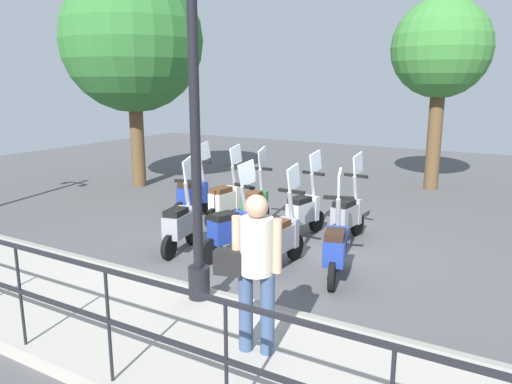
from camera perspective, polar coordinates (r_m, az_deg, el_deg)
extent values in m
plane|color=#4C4C4F|center=(8.38, 2.26, -6.66)|extent=(28.00, 28.00, 0.00)
cube|color=#A39E93|center=(5.96, -13.05, -14.60)|extent=(2.20, 20.00, 0.15)
cube|color=gray|center=(6.67, -6.73, -11.27)|extent=(0.10, 20.00, 0.15)
cube|color=black|center=(4.91, -21.80, -6.92)|extent=(0.04, 16.00, 0.04)
cube|color=black|center=(5.08, -21.36, -11.95)|extent=(0.04, 16.00, 0.04)
cylinder|color=black|center=(3.96, -3.42, -19.34)|extent=(0.03, 0.03, 1.05)
cylinder|color=black|center=(4.67, -16.46, -14.54)|extent=(0.03, 0.03, 1.05)
cylinder|color=black|center=(5.57, -25.31, -10.71)|extent=(0.03, 0.03, 1.05)
cylinder|color=black|center=(6.25, -6.52, -10.21)|extent=(0.26, 0.26, 0.40)
cylinder|color=black|center=(5.78, -7.03, 8.99)|extent=(0.12, 0.12, 4.52)
cylinder|color=#384C70|center=(4.96, 1.32, -13.78)|extent=(0.14, 0.14, 0.82)
cylinder|color=#384C70|center=(5.02, -1.17, -13.45)|extent=(0.14, 0.14, 0.82)
cylinder|color=beige|center=(4.73, 0.07, -6.15)|extent=(0.39, 0.39, 0.55)
sphere|color=tan|center=(4.62, 0.07, -1.63)|extent=(0.22, 0.22, 0.22)
cylinder|color=tan|center=(4.67, 2.43, -6.20)|extent=(0.09, 0.09, 0.52)
cylinder|color=tan|center=(4.78, -2.24, -5.76)|extent=(0.09, 0.09, 0.52)
cube|color=black|center=(4.82, -3.10, -8.01)|extent=(0.20, 0.31, 0.24)
cylinder|color=brown|center=(13.58, -13.40, 5.68)|extent=(0.36, 0.36, 2.40)
sphere|color=#2D6B2D|center=(13.53, -13.97, 16.45)|extent=(3.59, 3.59, 3.59)
cylinder|color=brown|center=(13.63, 19.70, 5.79)|extent=(0.36, 0.36, 2.63)
sphere|color=#387A33|center=(13.57, 20.42, 15.17)|extent=(2.44, 2.44, 2.44)
cylinder|color=black|center=(7.62, 9.29, -7.24)|extent=(0.41, 0.19, 0.40)
cylinder|color=black|center=(6.84, 8.65, -9.55)|extent=(0.41, 0.19, 0.40)
cube|color=navy|center=(7.06, 9.00, -6.45)|extent=(0.65, 0.44, 0.36)
cube|color=navy|center=(7.32, 9.22, -5.57)|extent=(0.20, 0.32, 0.44)
cube|color=black|center=(6.92, 9.01, -4.83)|extent=(0.46, 0.36, 0.10)
cylinder|color=gray|center=(7.28, 9.37, -2.77)|extent=(0.20, 0.12, 0.55)
cube|color=black|center=(7.21, 9.44, -0.67)|extent=(0.18, 0.44, 0.05)
cube|color=silver|center=(7.23, 9.54, 0.98)|extent=(0.38, 0.14, 0.42)
cylinder|color=black|center=(7.94, 4.51, -6.28)|extent=(0.40, 0.10, 0.40)
cylinder|color=black|center=(7.26, 1.25, -8.07)|extent=(0.40, 0.10, 0.40)
cube|color=gray|center=(7.44, 2.64, -5.29)|extent=(0.62, 0.31, 0.36)
cube|color=gray|center=(7.67, 3.77, -4.59)|extent=(0.14, 0.31, 0.44)
cube|color=#4C2D19|center=(7.31, 2.37, -3.72)|extent=(0.41, 0.28, 0.10)
cylinder|color=gray|center=(7.62, 4.04, -1.93)|extent=(0.19, 0.08, 0.55)
cube|color=black|center=(7.56, 4.07, 0.09)|extent=(0.09, 0.44, 0.05)
cube|color=silver|center=(7.57, 4.32, 1.65)|extent=(0.39, 0.05, 0.42)
cylinder|color=black|center=(8.24, -0.51, -5.52)|extent=(0.41, 0.20, 0.40)
cylinder|color=black|center=(7.75, -5.17, -6.77)|extent=(0.41, 0.20, 0.40)
cube|color=navy|center=(7.85, -3.27, -4.33)|extent=(0.66, 0.45, 0.36)
cube|color=navy|center=(8.02, -1.65, -3.79)|extent=(0.21, 0.32, 0.44)
cube|color=black|center=(7.75, -3.70, -2.80)|extent=(0.46, 0.37, 0.10)
cylinder|color=gray|center=(7.96, -1.33, -1.26)|extent=(0.20, 0.12, 0.55)
cube|color=black|center=(7.90, -1.34, 0.67)|extent=(0.19, 0.44, 0.05)
cube|color=silver|center=(7.90, -1.02, 2.15)|extent=(0.38, 0.15, 0.42)
cylinder|color=black|center=(8.70, -7.26, -4.63)|extent=(0.41, 0.16, 0.40)
cylinder|color=black|center=(8.01, -9.91, -6.26)|extent=(0.41, 0.16, 0.40)
cube|color=gray|center=(8.20, -8.87, -3.72)|extent=(0.64, 0.39, 0.36)
cube|color=gray|center=(8.44, -7.95, -3.07)|extent=(0.18, 0.32, 0.44)
cube|color=black|center=(8.08, -9.15, -2.29)|extent=(0.44, 0.33, 0.10)
cylinder|color=gray|center=(8.40, -7.84, -0.64)|extent=(0.19, 0.10, 0.55)
cube|color=black|center=(8.35, -7.90, 1.20)|extent=(0.15, 0.44, 0.05)
cube|color=silver|center=(8.36, -7.75, 2.62)|extent=(0.39, 0.11, 0.42)
cylinder|color=black|center=(9.30, 11.50, -3.66)|extent=(0.41, 0.12, 0.40)
cylinder|color=black|center=(8.58, 9.12, -4.94)|extent=(0.41, 0.12, 0.40)
cube|color=gray|center=(8.79, 10.19, -2.66)|extent=(0.63, 0.34, 0.36)
cube|color=gray|center=(9.03, 11.02, -2.14)|extent=(0.15, 0.31, 0.44)
cube|color=black|center=(8.67, 10.04, -1.29)|extent=(0.42, 0.30, 0.10)
cylinder|color=gray|center=(9.01, 11.28, 0.13)|extent=(0.19, 0.09, 0.55)
cube|color=black|center=(8.95, 11.35, 1.85)|extent=(0.11, 0.44, 0.05)
cube|color=silver|center=(8.97, 11.57, 3.16)|extent=(0.39, 0.07, 0.42)
cylinder|color=black|center=(9.40, 6.95, -3.32)|extent=(0.41, 0.14, 0.40)
cylinder|color=black|center=(8.74, 3.98, -4.48)|extent=(0.41, 0.14, 0.40)
cube|color=#B7BCC6|center=(8.92, 5.25, -2.28)|extent=(0.64, 0.37, 0.36)
cube|color=#B7BCC6|center=(9.15, 6.28, -1.79)|extent=(0.17, 0.32, 0.44)
cube|color=black|center=(8.81, 5.02, -0.92)|extent=(0.44, 0.32, 0.10)
cylinder|color=gray|center=(9.12, 6.55, 0.44)|extent=(0.19, 0.10, 0.55)
cube|color=black|center=(9.06, 6.59, 2.14)|extent=(0.13, 0.44, 0.05)
cube|color=silver|center=(9.08, 6.83, 3.43)|extent=(0.39, 0.09, 0.42)
cylinder|color=black|center=(9.80, 0.91, -2.55)|extent=(0.41, 0.13, 0.40)
cylinder|color=black|center=(9.07, -1.07, -3.81)|extent=(0.41, 0.13, 0.40)
cube|color=#2D6B38|center=(9.28, -0.25, -1.63)|extent=(0.63, 0.36, 0.36)
cube|color=#2D6B38|center=(9.54, 0.44, -1.11)|extent=(0.16, 0.31, 0.44)
cube|color=#4C2D19|center=(9.17, -0.42, -0.33)|extent=(0.43, 0.31, 0.10)
cylinder|color=gray|center=(9.52, 0.58, 1.04)|extent=(0.19, 0.09, 0.55)
cube|color=black|center=(9.46, 0.58, 2.67)|extent=(0.12, 0.44, 0.05)
cube|color=silver|center=(9.49, 0.73, 3.92)|extent=(0.39, 0.08, 0.42)
cylinder|color=black|center=(10.15, -1.96, -2.02)|extent=(0.40, 0.11, 0.40)
cylinder|color=black|center=(9.52, -4.95, -3.05)|extent=(0.40, 0.11, 0.40)
cube|color=beige|center=(9.70, -3.74, -1.03)|extent=(0.62, 0.32, 0.36)
cube|color=beige|center=(9.92, -2.70, -0.60)|extent=(0.14, 0.31, 0.44)
cube|color=#4C2D19|center=(9.59, -4.02, 0.22)|extent=(0.42, 0.29, 0.10)
cylinder|color=gray|center=(9.89, -2.51, 1.47)|extent=(0.19, 0.08, 0.55)
cube|color=black|center=(9.84, -2.52, 3.04)|extent=(0.09, 0.44, 0.05)
cube|color=silver|center=(9.85, -2.32, 4.24)|extent=(0.39, 0.06, 0.42)
cylinder|color=black|center=(10.68, -5.50, -1.34)|extent=(0.41, 0.12, 0.40)
cylinder|color=black|center=(10.09, -8.63, -2.25)|extent=(0.41, 0.12, 0.40)
cube|color=navy|center=(10.25, -7.39, -0.36)|extent=(0.62, 0.34, 0.36)
cube|color=navy|center=(10.46, -6.30, 0.04)|extent=(0.15, 0.31, 0.44)
cube|color=black|center=(10.16, -7.70, 0.83)|extent=(0.42, 0.30, 0.10)
cylinder|color=gray|center=(10.43, -6.12, 2.00)|extent=(0.19, 0.09, 0.55)
cube|color=black|center=(10.38, -6.16, 3.49)|extent=(0.10, 0.44, 0.05)
cube|color=silver|center=(10.40, -5.96, 4.62)|extent=(0.39, 0.07, 0.42)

